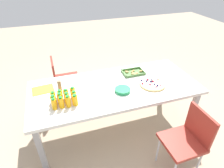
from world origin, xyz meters
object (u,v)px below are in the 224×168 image
object	(u,v)px
juice_bottle_3	(75,100)
juice_bottle_1	(61,103)
juice_bottle_8	(53,97)
plate_stack	(123,90)
juice_bottle_7	(74,97)
snack_tray	(133,73)
paper_folder	(43,90)
juice_bottle_5	(60,99)
fruit_pizza	(152,84)
chair_near_right	(188,138)
juice_bottle_11	(73,93)
juice_bottle_4	(54,101)
party_table	(115,90)
juice_bottle_0	(54,104)
cardboard_tube	(60,88)
chair_far_left	(62,78)
juice_bottle_6	(67,98)
juice_bottle_10	(66,94)
juice_bottle_2	(68,102)
juice_bottle_9	(60,95)
napkin_stack	(65,86)

from	to	relation	value
juice_bottle_3	juice_bottle_1	bearing A→B (deg)	179.85
juice_bottle_8	plate_stack	bearing A→B (deg)	-4.51
juice_bottle_1	juice_bottle_7	distance (m)	0.16
snack_tray	paper_folder	world-z (taller)	snack_tray
juice_bottle_5	fruit_pizza	xyz separation A→B (m)	(1.17, 0.02, -0.05)
juice_bottle_8	juice_bottle_7	bearing A→B (deg)	-17.83
fruit_pizza	snack_tray	bearing A→B (deg)	108.21
chair_near_right	juice_bottle_8	size ratio (longest dim) A/B	6.23
juice_bottle_11	fruit_pizza	bearing A→B (deg)	-2.67
juice_bottle_3	juice_bottle_4	size ratio (longest dim) A/B	1.01
party_table	plate_stack	xyz separation A→B (m)	(0.05, -0.14, 0.08)
chair_near_right	paper_folder	xyz separation A→B (m)	(-1.42, 1.06, 0.25)
juice_bottle_0	fruit_pizza	distance (m)	1.24
juice_bottle_3	cardboard_tube	distance (m)	0.29
cardboard_tube	paper_folder	distance (m)	0.28
chair_far_left	cardboard_tube	distance (m)	0.87
chair_far_left	fruit_pizza	size ratio (longest dim) A/B	2.46
juice_bottle_6	juice_bottle_7	bearing A→B (deg)	-4.72
juice_bottle_0	plate_stack	distance (m)	0.82
chair_near_right	juice_bottle_11	size ratio (longest dim) A/B	5.62
juice_bottle_3	party_table	bearing A→B (deg)	21.47
juice_bottle_10	party_table	bearing A→B (deg)	6.43
juice_bottle_4	juice_bottle_8	size ratio (longest dim) A/B	1.03
juice_bottle_3	juice_bottle_11	distance (m)	0.14
juice_bottle_3	juice_bottle_7	bearing A→B (deg)	88.13
juice_bottle_4	paper_folder	size ratio (longest dim) A/B	0.53
juice_bottle_0	juice_bottle_5	xyz separation A→B (m)	(0.07, 0.07, -0.00)
juice_bottle_2	juice_bottle_10	xyz separation A→B (m)	(-0.00, 0.15, -0.01)
chair_far_left	juice_bottle_10	distance (m)	0.96
juice_bottle_6	juice_bottle_8	world-z (taller)	juice_bottle_6
fruit_pizza	juice_bottle_9	bearing A→B (deg)	177.38
juice_bottle_6	cardboard_tube	distance (m)	0.19
juice_bottle_9	snack_tray	size ratio (longest dim) A/B	0.44
juice_bottle_7	fruit_pizza	bearing A→B (deg)	1.48
juice_bottle_0	napkin_stack	bearing A→B (deg)	68.69
party_table	juice_bottle_10	size ratio (longest dim) A/B	16.18
juice_bottle_5	paper_folder	world-z (taller)	juice_bottle_5
chair_far_left	juice_bottle_7	distance (m)	1.04
juice_bottle_10	juice_bottle_4	bearing A→B (deg)	-151.92
juice_bottle_3	plate_stack	bearing A→B (deg)	7.16
juice_bottle_5	juice_bottle_2	bearing A→B (deg)	-46.02
juice_bottle_6	cardboard_tube	size ratio (longest dim) A/B	0.72
juice_bottle_8	fruit_pizza	distance (m)	1.24
chair_far_left	napkin_stack	xyz separation A→B (m)	(0.00, -0.64, 0.25)
juice_bottle_7	cardboard_tube	size ratio (longest dim) A/B	0.75
chair_far_left	plate_stack	xyz separation A→B (m)	(0.66, -0.98, 0.26)
chair_far_left	paper_folder	world-z (taller)	chair_far_left
chair_far_left	juice_bottle_0	world-z (taller)	juice_bottle_0
juice_bottle_2	fruit_pizza	distance (m)	1.10
snack_tray	plate_stack	distance (m)	0.48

